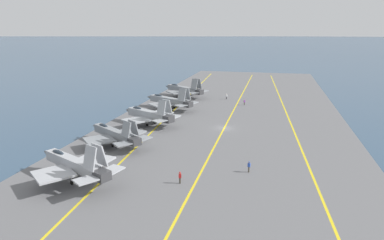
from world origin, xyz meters
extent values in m
plane|color=#334C66|center=(0.00, 0.00, 0.00)|extent=(2000.00, 2000.00, 0.00)
cube|color=slate|center=(0.00, 0.00, 0.20)|extent=(206.63, 54.90, 0.40)
cube|color=yellow|center=(0.00, -15.10, 0.40)|extent=(185.55, 13.22, 0.01)
cube|color=yellow|center=(0.00, 0.00, 0.40)|extent=(185.97, 0.36, 0.01)
cube|color=yellow|center=(0.00, 15.10, 0.40)|extent=(185.73, 10.22, 0.01)
cube|color=#A8AAAF|center=(-32.07, 17.61, 3.05)|extent=(6.39, 11.28, 1.52)
cone|color=#5B5E60|center=(-29.16, 23.79, 3.05)|extent=(2.26, 2.63, 1.45)
cube|color=#38383A|center=(-35.05, 11.29, 3.05)|extent=(2.40, 2.47, 1.29)
ellipsoid|color=#232D38|center=(-30.55, 20.84, 3.77)|extent=(1.98, 2.94, 0.84)
cube|color=#A8AAAF|center=(-35.14, 18.62, 2.55)|extent=(7.00, 7.03, 0.28)
cube|color=#A8AAAF|center=(-29.34, 15.89, 2.55)|extent=(5.79, 5.94, 0.28)
cube|color=#A8AAAF|center=(-35.23, 12.78, 5.44)|extent=(1.84, 2.43, 3.21)
cube|color=#A8AAAF|center=(-33.79, 12.10, 5.44)|extent=(1.84, 2.43, 3.21)
cube|color=#A8AAAF|center=(-36.81, 12.64, 3.05)|extent=(3.57, 3.43, 0.20)
cube|color=#A8AAAF|center=(-32.90, 10.80, 3.05)|extent=(3.29, 2.88, 0.20)
cylinder|color=#B2B2B7|center=(-30.21, 21.56, 1.34)|extent=(0.16, 0.16, 1.89)
cylinder|color=black|center=(-30.21, 21.56, 0.70)|extent=(0.46, 0.64, 0.60)
cylinder|color=#B2B2B7|center=(-33.54, 16.99, 1.34)|extent=(0.16, 0.16, 1.89)
cylinder|color=black|center=(-33.54, 16.99, 0.70)|extent=(0.46, 0.64, 0.60)
cylinder|color=#B2B2B7|center=(-31.62, 16.08, 1.34)|extent=(0.16, 0.16, 1.89)
cylinder|color=black|center=(-31.62, 16.08, 0.70)|extent=(0.46, 0.64, 0.60)
cube|color=gray|center=(-15.97, 19.01, 2.62)|extent=(7.53, 10.72, 1.53)
cone|color=#5B5E60|center=(-12.35, 24.76, 2.62)|extent=(2.41, 2.65, 1.46)
cube|color=#38383A|center=(-19.68, 13.12, 2.62)|extent=(2.50, 2.55, 1.30)
ellipsoid|color=#232D38|center=(-14.08, 22.02, 3.35)|extent=(2.23, 2.86, 0.84)
cube|color=gray|center=(-18.93, 20.40, 2.13)|extent=(7.08, 7.07, 0.28)
cube|color=gray|center=(-13.44, 16.95, 2.13)|extent=(6.28, 6.35, 0.28)
cube|color=gray|center=(-19.68, 14.62, 4.79)|extent=(1.91, 2.34, 2.76)
cube|color=gray|center=(-18.32, 13.76, 4.79)|extent=(1.91, 2.34, 2.76)
cube|color=gray|center=(-21.26, 14.68, 2.62)|extent=(3.56, 3.52, 0.20)
cube|color=gray|center=(-17.59, 12.37, 2.62)|extent=(3.43, 3.11, 0.20)
cylinder|color=#B2B2B7|center=(-13.66, 22.69, 1.13)|extent=(0.16, 0.16, 1.46)
cylinder|color=black|center=(-13.66, 22.69, 0.70)|extent=(0.51, 0.62, 0.60)
cylinder|color=#B2B2B7|center=(-17.51, 18.58, 1.13)|extent=(0.16, 0.16, 1.46)
cylinder|color=black|center=(-17.51, 18.58, 0.70)|extent=(0.51, 0.62, 0.60)
cylinder|color=#B2B2B7|center=(-15.69, 17.43, 1.13)|extent=(0.16, 0.16, 1.46)
cylinder|color=black|center=(-15.69, 17.43, 0.70)|extent=(0.51, 0.62, 0.60)
cube|color=#9EA3A8|center=(-1.11, 17.74, 2.80)|extent=(6.38, 10.85, 1.78)
cone|color=#5B5E60|center=(1.66, 23.60, 2.80)|extent=(2.43, 2.63, 1.69)
cube|color=#38383A|center=(-3.94, 11.74, 2.80)|extent=(2.63, 2.51, 1.51)
ellipsoid|color=#232D38|center=(0.34, 20.81, 3.65)|extent=(2.05, 2.87, 0.98)
cube|color=#9EA3A8|center=(-4.54, 18.95, 2.22)|extent=(7.28, 7.19, 0.28)
cube|color=#9EA3A8|center=(2.01, 15.85, 2.22)|extent=(6.30, 5.80, 0.28)
cube|color=#9EA3A8|center=(-4.27, 13.23, 5.29)|extent=(1.77, 2.32, 3.14)
cube|color=#9EA3A8|center=(-2.58, 12.43, 5.29)|extent=(1.77, 2.32, 3.14)
cube|color=#9EA3A8|center=(-5.82, 13.13, 2.80)|extent=(3.51, 3.34, 0.20)
cube|color=#9EA3A8|center=(-1.68, 11.17, 2.80)|extent=(3.26, 2.77, 0.20)
cylinder|color=#B2B2B7|center=(0.66, 21.49, 1.16)|extent=(0.16, 0.16, 1.51)
cylinder|color=black|center=(0.66, 21.49, 0.70)|extent=(0.46, 0.64, 0.60)
cylinder|color=#B2B2B7|center=(-2.72, 17.25, 1.16)|extent=(0.16, 0.16, 1.51)
cylinder|color=black|center=(-2.72, 17.25, 0.70)|extent=(0.46, 0.64, 0.60)
cylinder|color=#B2B2B7|center=(-0.46, 16.19, 1.16)|extent=(0.16, 0.16, 1.51)
cylinder|color=black|center=(-0.46, 16.19, 0.70)|extent=(0.46, 0.64, 0.60)
cube|color=gray|center=(15.28, 17.95, 2.73)|extent=(7.21, 11.89, 1.68)
cone|color=#5B5E60|center=(18.60, 24.41, 2.73)|extent=(2.50, 2.83, 1.60)
cube|color=#38383A|center=(11.88, 11.33, 2.73)|extent=(2.65, 2.69, 1.43)
ellipsoid|color=#232D38|center=(17.02, 21.33, 3.53)|extent=(2.21, 3.13, 0.93)
cube|color=gray|center=(12.18, 19.07, 2.19)|extent=(7.22, 7.27, 0.28)
cube|color=gray|center=(18.00, 16.07, 2.19)|extent=(5.97, 6.37, 0.28)
cube|color=gray|center=(11.72, 12.94, 5.26)|extent=(1.98, 2.56, 3.31)
cube|color=gray|center=(13.29, 12.13, 5.26)|extent=(1.98, 2.56, 3.31)
cube|color=gray|center=(10.12, 12.81, 2.73)|extent=(3.66, 3.58, 0.20)
cube|color=gray|center=(14.11, 10.76, 2.73)|extent=(3.37, 3.09, 0.20)
cylinder|color=#B2B2B7|center=(17.40, 22.08, 1.15)|extent=(0.16, 0.16, 1.49)
cylinder|color=black|center=(17.40, 22.08, 0.70)|extent=(0.47, 0.63, 0.60)
cylinder|color=#B2B2B7|center=(13.65, 17.36, 1.15)|extent=(0.16, 0.16, 1.49)
cylinder|color=black|center=(13.65, 17.36, 0.70)|extent=(0.47, 0.63, 0.60)
cylinder|color=#B2B2B7|center=(15.75, 16.28, 1.15)|extent=(0.16, 0.16, 1.49)
cylinder|color=black|center=(15.75, 16.28, 0.70)|extent=(0.47, 0.63, 0.60)
cube|color=gray|center=(33.39, 18.54, 2.84)|extent=(8.10, 11.71, 1.68)
cone|color=#5B5E60|center=(37.26, 24.83, 2.84)|extent=(2.62, 2.88, 1.60)
cube|color=#38383A|center=(29.42, 12.10, 2.84)|extent=(2.73, 2.77, 1.43)
ellipsoid|color=#232D38|center=(35.42, 21.83, 3.63)|extent=(2.41, 3.12, 0.92)
cube|color=gray|center=(30.45, 19.85, 2.29)|extent=(7.22, 7.21, 0.28)
cube|color=gray|center=(35.88, 16.50, 2.29)|extent=(6.15, 6.66, 0.28)
cube|color=gray|center=(29.40, 13.73, 5.26)|extent=(2.08, 2.55, 3.13)
cube|color=gray|center=(30.90, 12.81, 5.26)|extent=(2.08, 2.55, 3.13)
cube|color=gray|center=(27.79, 13.71, 2.84)|extent=(3.69, 3.66, 0.20)
cube|color=gray|center=(31.60, 11.36, 2.84)|extent=(3.49, 3.27, 0.20)
cylinder|color=#B2B2B7|center=(35.87, 22.56, 1.20)|extent=(0.16, 0.16, 1.60)
cylinder|color=black|center=(35.87, 22.56, 0.70)|extent=(0.50, 0.63, 0.60)
cylinder|color=#B2B2B7|center=(31.71, 18.06, 1.20)|extent=(0.16, 0.16, 1.60)
cylinder|color=black|center=(31.71, 18.06, 0.70)|extent=(0.50, 0.63, 0.60)
cylinder|color=#B2B2B7|center=(33.71, 16.82, 1.20)|extent=(0.16, 0.16, 1.60)
cylinder|color=black|center=(33.71, 16.82, 0.70)|extent=(0.50, 0.63, 0.60)
cylinder|color=#232328|center=(32.18, 4.00, 0.83)|extent=(0.24, 0.24, 0.87)
cube|color=white|center=(32.18, 4.00, 1.54)|extent=(0.45, 0.45, 0.55)
sphere|color=tan|center=(32.18, 4.00, 1.95)|extent=(0.22, 0.22, 0.22)
sphere|color=white|center=(32.18, 4.00, 2.01)|extent=(0.24, 0.24, 0.24)
cylinder|color=#383328|center=(24.87, -2.22, 0.83)|extent=(0.24, 0.24, 0.86)
cube|color=purple|center=(24.87, -2.22, 1.52)|extent=(0.45, 0.45, 0.53)
sphere|color=beige|center=(24.87, -2.22, 1.91)|extent=(0.22, 0.22, 0.22)
sphere|color=purple|center=(24.87, -2.22, 1.97)|extent=(0.24, 0.24, 0.24)
cylinder|color=#4C473D|center=(-23.28, -7.19, 0.84)|extent=(0.24, 0.24, 0.89)
cube|color=#284CB2|center=(-23.28, -7.19, 1.58)|extent=(0.36, 0.44, 0.58)
sphere|color=#9E7051|center=(-23.28, -7.19, 2.00)|extent=(0.22, 0.22, 0.22)
sphere|color=#284CB2|center=(-23.28, -7.19, 2.06)|extent=(0.24, 0.24, 0.24)
cylinder|color=#383328|center=(-29.57, 2.10, 0.83)|extent=(0.24, 0.24, 0.86)
cube|color=red|center=(-29.57, 2.10, 1.57)|extent=(0.36, 0.44, 0.61)
sphere|color=#9E7051|center=(-29.57, 2.10, 2.00)|extent=(0.22, 0.22, 0.22)
sphere|color=red|center=(-29.57, 2.10, 2.06)|extent=(0.24, 0.24, 0.24)
camera|label=1|loc=(-72.95, -10.07, 21.87)|focal=32.00mm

